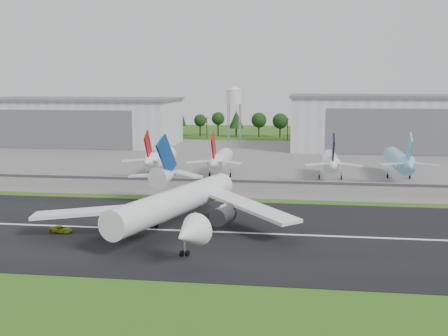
# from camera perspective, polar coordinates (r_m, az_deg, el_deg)

# --- Properties ---
(ground) EXTENTS (600.00, 600.00, 0.00)m
(ground) POSITION_cam_1_polar(r_m,az_deg,el_deg) (111.51, -8.15, -7.59)
(ground) COLOR #275714
(ground) RESTS_ON ground
(runway) EXTENTS (320.00, 60.00, 0.10)m
(runway) POSITION_cam_1_polar(r_m,az_deg,el_deg) (120.77, -6.83, -6.26)
(runway) COLOR black
(runway) RESTS_ON ground
(runway_centerline) EXTENTS (220.00, 1.00, 0.02)m
(runway_centerline) POSITION_cam_1_polar(r_m,az_deg,el_deg) (120.75, -6.83, -6.23)
(runway_centerline) COLOR white
(runway_centerline) RESTS_ON runway
(apron) EXTENTS (320.00, 150.00, 0.10)m
(apron) POSITION_cam_1_polar(r_m,az_deg,el_deg) (226.87, 0.29, 0.88)
(apron) COLOR slate
(apron) RESTS_ON ground
(blast_fence) EXTENTS (240.00, 0.61, 3.50)m
(blast_fence) POSITION_cam_1_polar(r_m,az_deg,el_deg) (163.21, -2.80, -1.62)
(blast_fence) COLOR gray
(blast_fence) RESTS_ON ground
(hangar_west) EXTENTS (97.00, 44.00, 23.20)m
(hangar_west) POSITION_cam_1_polar(r_m,az_deg,el_deg) (290.09, -14.37, 4.63)
(hangar_west) COLOR silver
(hangar_west) RESTS_ON ground
(hangar_east) EXTENTS (102.00, 47.00, 25.20)m
(hangar_east) POSITION_cam_1_polar(r_m,az_deg,el_deg) (271.91, 17.54, 4.45)
(hangar_east) COLOR silver
(hangar_east) RESTS_ON ground
(water_tower) EXTENTS (8.40, 8.40, 29.40)m
(water_tower) POSITION_cam_1_polar(r_m,az_deg,el_deg) (289.89, 1.06, 7.46)
(water_tower) COLOR #99999E
(water_tower) RESTS_ON ground
(utility_poles) EXTENTS (230.00, 3.00, 12.00)m
(utility_poles) POSITION_cam_1_polar(r_m,az_deg,el_deg) (305.77, 2.32, 2.91)
(utility_poles) COLOR black
(utility_poles) RESTS_ON ground
(treeline) EXTENTS (320.00, 16.00, 22.00)m
(treeline) POSITION_cam_1_polar(r_m,az_deg,el_deg) (320.62, 2.59, 3.18)
(treeline) COLOR black
(treeline) RESTS_ON ground
(main_airliner) EXTENTS (54.53, 57.89, 18.17)m
(main_airliner) POSITION_cam_1_polar(r_m,az_deg,el_deg) (118.20, -4.91, -4.14)
(main_airliner) COLOR white
(main_airliner) RESTS_ON runway
(ground_vehicle) EXTENTS (5.09, 3.03, 1.32)m
(ground_vehicle) POSITION_cam_1_polar(r_m,az_deg,el_deg) (122.56, -16.22, -5.98)
(ground_vehicle) COLOR #AAC116
(ground_vehicle) RESTS_ON runway
(parked_jet_red_a) EXTENTS (7.36, 31.29, 16.47)m
(parked_jet_red_a) POSITION_cam_1_polar(r_m,az_deg,el_deg) (187.07, -6.72, 0.96)
(parked_jet_red_a) COLOR white
(parked_jet_red_a) RESTS_ON ground
(parked_jet_red_b) EXTENTS (7.36, 31.29, 16.39)m
(parked_jet_red_b) POSITION_cam_1_polar(r_m,az_deg,el_deg) (182.94, -0.48, 0.82)
(parked_jet_red_b) COLOR white
(parked_jet_red_b) RESTS_ON ground
(parked_jet_navy) EXTENTS (7.36, 31.29, 16.38)m
(parked_jet_navy) POSITION_cam_1_polar(r_m,az_deg,el_deg) (181.17, 10.80, 0.58)
(parked_jet_navy) COLOR white
(parked_jet_navy) RESTS_ON ground
(parked_jet_skyblue) EXTENTS (7.36, 37.29, 16.61)m
(parked_jet_skyblue) POSITION_cam_1_polar(r_m,az_deg,el_deg) (188.49, 17.46, 0.69)
(parked_jet_skyblue) COLOR #87CFE9
(parked_jet_skyblue) RESTS_ON ground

